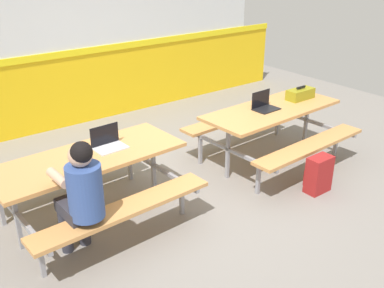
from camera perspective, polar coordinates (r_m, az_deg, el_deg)
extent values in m
cube|color=gray|center=(5.37, -0.46, -5.22)|extent=(10.00, 10.00, 0.02)
cube|color=yellow|center=(7.34, -13.43, 7.08)|extent=(8.00, 0.12, 1.10)
cube|color=yellow|center=(7.14, -13.67, 11.57)|extent=(8.00, 0.03, 0.10)
cube|color=silver|center=(7.08, -14.52, 17.57)|extent=(6.72, 0.12, 1.40)
cube|color=tan|center=(4.47, -13.24, -1.70)|extent=(1.93, 0.83, 0.04)
cube|color=tan|center=(4.12, -8.72, -8.33)|extent=(1.81, 0.36, 0.04)
cube|color=tan|center=(5.12, -16.23, -2.21)|extent=(1.81, 0.36, 0.04)
cube|color=gray|center=(4.41, -21.72, -8.74)|extent=(0.04, 0.04, 0.70)
cube|color=gray|center=(4.39, -21.80, -8.30)|extent=(0.11, 1.55, 0.04)
cube|color=gray|center=(4.09, -18.94, -13.63)|extent=(0.04, 0.04, 0.41)
cube|color=gray|center=(4.91, -23.46, -7.53)|extent=(0.04, 0.04, 0.41)
cube|color=gray|center=(4.98, -5.01, -3.10)|extent=(0.04, 0.04, 0.70)
cube|color=gray|center=(4.96, -5.02, -2.69)|extent=(0.11, 1.55, 0.04)
cube|color=gray|center=(4.69, -1.33, -6.87)|extent=(0.04, 0.04, 0.41)
cube|color=gray|center=(5.43, -8.05, -2.56)|extent=(0.04, 0.04, 0.41)
cube|color=tan|center=(5.75, 10.30, 4.42)|extent=(1.93, 0.83, 0.04)
cube|color=tan|center=(5.50, 15.08, -0.22)|extent=(1.81, 0.36, 0.04)
cube|color=tan|center=(6.24, 5.69, 3.46)|extent=(1.81, 0.36, 0.04)
cube|color=gray|center=(5.36, 4.64, -1.03)|extent=(0.04, 0.04, 0.70)
cube|color=gray|center=(5.34, 4.66, -0.64)|extent=(0.11, 1.55, 0.04)
cube|color=gray|center=(5.11, 8.56, -4.35)|extent=(0.04, 0.04, 0.41)
cube|color=gray|center=(5.76, 1.08, -0.69)|extent=(0.04, 0.04, 0.41)
cube|color=gray|center=(6.45, 14.51, 2.72)|extent=(0.04, 0.04, 0.70)
cube|color=gray|center=(6.44, 14.55, 3.05)|extent=(0.11, 1.55, 0.04)
cube|color=gray|center=(6.25, 18.08, 0.13)|extent=(0.04, 0.04, 0.41)
cube|color=gray|center=(6.79, 10.96, 2.81)|extent=(0.04, 0.04, 0.41)
cylinder|color=#2D2D38|center=(4.31, -16.02, -10.68)|extent=(0.11, 0.11, 0.45)
cylinder|color=#2D2D38|center=(4.37, -13.86, -9.92)|extent=(0.11, 0.11, 0.45)
cube|color=#2D2D38|center=(4.07, -14.41, -7.96)|extent=(0.32, 0.39, 0.12)
cylinder|color=#334C8C|center=(3.81, -13.62, -5.99)|extent=(0.30, 0.30, 0.48)
cylinder|color=tan|center=(3.88, -16.95, -4.20)|extent=(0.09, 0.30, 0.08)
cylinder|color=tan|center=(3.98, -13.29, -3.04)|extent=(0.09, 0.30, 0.08)
sphere|color=tan|center=(3.68, -14.26, -1.41)|extent=(0.20, 0.20, 0.20)
sphere|color=black|center=(3.64, -14.11, -1.07)|extent=(0.18, 0.18, 0.18)
cube|color=silver|center=(4.57, -10.47, -0.52)|extent=(0.33, 0.23, 0.01)
cube|color=black|center=(4.61, -11.24, 1.17)|extent=(0.32, 0.02, 0.21)
cube|color=black|center=(5.66, 9.59, 4.45)|extent=(0.33, 0.23, 0.01)
cube|color=black|center=(5.69, 8.87, 5.79)|extent=(0.32, 0.02, 0.21)
cube|color=olive|center=(6.15, 13.81, 6.29)|extent=(0.40, 0.18, 0.14)
cube|color=black|center=(6.12, 13.90, 7.13)|extent=(0.16, 0.02, 0.02)
cube|color=maroon|center=(5.31, 16.05, -3.79)|extent=(0.30, 0.18, 0.44)
cube|color=maroon|center=(5.39, 15.05, -3.99)|extent=(0.21, 0.04, 0.19)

